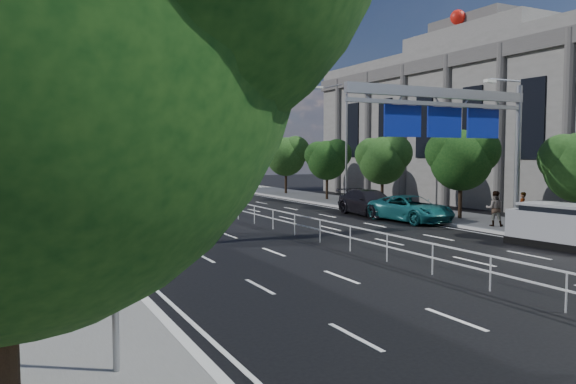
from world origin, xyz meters
TOP-DOWN VIEW (x-y plane):
  - ground at (0.00, 0.00)m, footprint 160.00×160.00m
  - kerb_near at (-9.00, 0.00)m, footprint 0.25×140.00m
  - median_fence at (0.00, 22.50)m, footprint 0.05×85.00m
  - toilet_sign at (-10.95, 0.00)m, footprint 1.62×0.18m
  - overhead_gantry at (6.74, 10.05)m, footprint 10.24×0.38m
  - streetlight_far at (10.50, 26.00)m, footprint 2.78×2.40m
  - civic_hall at (23.72, 22.00)m, footprint 14.40×36.00m
  - near_tree_back at (-11.94, 17.97)m, footprint 4.84×4.51m
  - far_tree_d at (11.25, 14.48)m, footprint 3.85×3.59m
  - far_tree_e at (11.25, 21.98)m, footprint 3.63×3.38m
  - far_tree_f at (11.24, 29.48)m, footprint 3.52×3.28m
  - far_tree_g at (11.25, 36.98)m, footprint 3.96×3.69m
  - far_tree_h at (11.24, 44.48)m, footprint 3.41×3.18m
  - white_minivan at (-5.28, 30.64)m, footprint 2.47×4.99m
  - red_bus at (-3.83, 41.32)m, footprint 3.11×11.05m
  - near_car_silver at (-1.83, 28.20)m, footprint 2.01×4.17m
  - near_car_dark at (-4.76, 61.97)m, footprint 1.72×4.23m
  - silver_minivan at (8.30, 5.60)m, footprint 2.28×4.48m
  - parked_car_teal at (8.30, 15.32)m, footprint 2.81×5.50m
  - parked_car_dark at (8.09, 19.00)m, footprint 2.58×5.63m
  - pedestrian_a at (12.67, 11.42)m, footprint 0.71×0.69m
  - pedestrian_b at (10.24, 11.04)m, footprint 1.11×1.10m

SIDE VIEW (x-z plane):
  - ground at x=0.00m, z-range 0.00..0.00m
  - kerb_near at x=-9.00m, z-range -0.01..0.15m
  - median_fence at x=0.00m, z-range 0.01..1.04m
  - near_car_dark at x=-4.76m, z-range 0.00..1.37m
  - near_car_silver at x=-1.83m, z-range 0.00..1.37m
  - parked_car_teal at x=8.30m, z-range 0.00..1.49m
  - parked_car_dark at x=8.09m, z-range 0.00..1.59m
  - silver_minivan at x=8.30m, z-range -0.02..1.78m
  - pedestrian_a at x=12.67m, z-range 0.14..1.79m
  - white_minivan at x=-5.28m, z-range -0.02..2.08m
  - pedestrian_b at x=10.24m, z-range 0.14..1.95m
  - red_bus at x=-3.83m, z-range 0.07..3.34m
  - toilet_sign at x=-10.95m, z-range 0.77..5.11m
  - far_tree_h at x=11.24m, z-range 0.97..5.88m
  - far_tree_f at x=11.24m, z-range 0.98..6.00m
  - far_tree_e at x=11.25m, z-range 0.99..6.12m
  - far_tree_d at x=11.25m, z-range 1.02..6.36m
  - far_tree_g at x=11.25m, z-range 1.03..6.48m
  - near_tree_back at x=-11.94m, z-range 1.27..7.96m
  - streetlight_far at x=10.50m, z-range 0.71..9.71m
  - overhead_gantry at x=6.74m, z-range 1.88..9.33m
  - civic_hall at x=23.72m, z-range -0.91..13.44m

